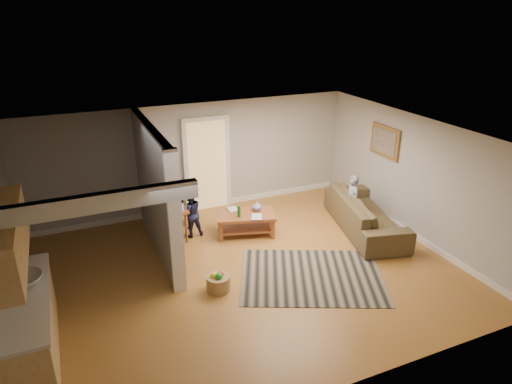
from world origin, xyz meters
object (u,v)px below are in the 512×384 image
sofa (364,229)px  coffee_table (246,218)px  speaker_right (180,225)px  toy_basket (218,282)px  child (349,224)px  speaker_left (180,246)px  toddler (192,236)px  tv_console (170,207)px

sofa → coffee_table: coffee_table is taller
speaker_right → toy_basket: bearing=-60.3°
coffee_table → child: size_ratio=1.18×
speaker_left → speaker_right: speaker_left is taller
speaker_left → toddler: size_ratio=0.91×
coffee_table → speaker_left: bearing=-153.4°
sofa → toy_basket: (-3.61, -0.89, 0.15)m
speaker_left → toy_basket: 1.04m
tv_console → toy_basket: tv_console is taller
speaker_left → toy_basket: (0.40, -0.90, -0.32)m
toddler → sofa: bearing=157.5°
tv_console → child: 3.90m
tv_console → toddler: 0.76m
coffee_table → tv_console: (-1.46, 0.57, 0.26)m
sofa → toddler: 3.68m
speaker_right → toddler: 0.63m
coffee_table → tv_console: size_ratio=1.17×
coffee_table → speaker_left: speaker_left is taller
child → toddler: bearing=-98.7°
tv_console → toy_basket: size_ratio=2.84×
sofa → speaker_right: speaker_right is taller
coffee_table → toy_basket: size_ratio=3.33×
toy_basket → child: child is taller
sofa → tv_console: 4.14m
speaker_left → toy_basket: speaker_left is taller
speaker_left → child: speaker_left is taller
toy_basket → child: 3.66m
tv_console → speaker_left: size_ratio=1.23×
speaker_left → child: bearing=29.3°
speaker_left → speaker_right: size_ratio=1.05×
tv_console → coffee_table: bearing=-30.6°
sofa → toy_basket: 3.72m
child → speaker_right: bearing=-92.7°
sofa → child: bearing=40.0°
tv_console → toddler: (0.36, -0.21, -0.63)m
child → toddler: 3.45m
toy_basket → toddler: 2.09m
sofa → toddler: bearing=85.0°
toddler → child: bearing=161.6°
speaker_left → tv_console: bearing=108.2°
speaker_left → child: 3.90m
tv_console → child: (3.70, -1.09, -0.63)m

